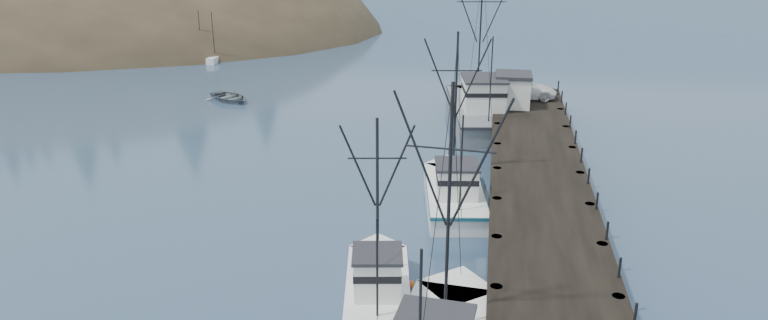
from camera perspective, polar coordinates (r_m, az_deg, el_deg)
ground at (r=33.02m, az=-11.55°, el=-12.55°), size 400.00×400.00×0.00m
pier at (r=44.90m, az=12.71°, el=-1.19°), size 6.00×44.00×2.00m
moored_sailboats at (r=94.17m, az=-18.01°, el=8.51°), size 18.18×14.13×6.35m
trawler_mid at (r=32.95m, az=-0.53°, el=-10.50°), size 4.22×9.09×9.26m
trawler_far at (r=43.63m, az=5.84°, el=-2.64°), size 4.77×10.90×11.14m
work_vessel at (r=60.69m, az=7.93°, el=4.21°), size 6.87×16.28×13.46m
pier_shed at (r=58.99m, az=10.70°, el=5.80°), size 3.00×3.20×2.80m
pickup_truck at (r=61.74m, az=11.62°, el=5.75°), size 5.82×3.13×1.55m
motorboat at (r=69.33m, az=-12.73°, el=4.85°), size 6.15×5.80×1.04m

